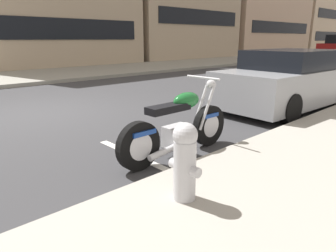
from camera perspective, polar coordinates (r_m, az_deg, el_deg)
ground_plane at (r=7.68m, az=-22.71°, el=2.18°), size 260.00×260.00×0.00m
sidewalk_far_curb at (r=20.24m, az=3.14°, el=11.46°), size 120.00×5.00×0.14m
parking_stall_stripe at (r=4.41m, az=-4.46°, el=-6.27°), size 0.12×2.20×0.01m
parked_motorcycle at (r=4.42m, az=1.99°, el=-0.26°), size 2.08×0.62×1.13m
parked_car_mid_block at (r=8.18m, az=21.93°, el=7.89°), size 4.35×1.96×1.41m
fire_hydrant at (r=2.96m, az=3.15°, el=-6.27°), size 0.24×0.36×0.78m
townhouse_mid_block at (r=50.39m, az=22.11°, el=18.03°), size 12.64×11.65×8.82m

